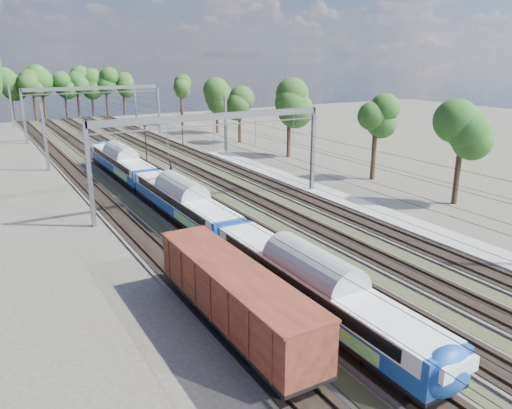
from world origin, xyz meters
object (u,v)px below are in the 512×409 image
worker (171,167)px  signal_near (145,137)px  signal_far (182,122)px  freight_boxcar (234,295)px  emu_train (184,198)px

worker → signal_near: bearing=18.1°
worker → signal_far: size_ratio=0.26×
freight_boxcar → worker: size_ratio=8.20×
emu_train → worker: 19.57m
freight_boxcar → signal_far: size_ratio=2.17×
signal_near → signal_far: size_ratio=0.91×
freight_boxcar → signal_far: 56.34m
worker → signal_near: size_ratio=0.29×
worker → signal_near: signal_near is taller
signal_far → worker: bearing=-91.9°
freight_boxcar → signal_near: (9.53, 43.41, 1.49)m
signal_near → emu_train: bearing=-82.2°
emu_train → freight_boxcar: size_ratio=4.17×
signal_near → signal_far: bearing=65.8°
worker → freight_boxcar: bearing=175.5°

